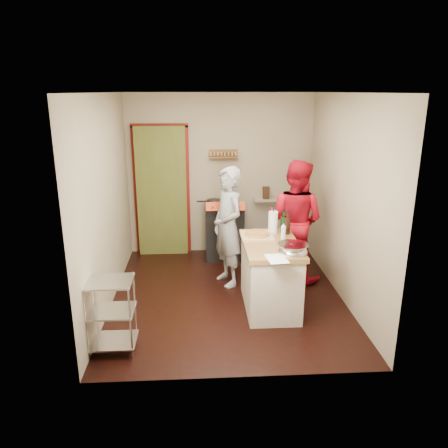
% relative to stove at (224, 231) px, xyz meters
% --- Properties ---
extents(floor, '(3.50, 3.50, 0.00)m').
position_rel_stove_xyz_m(floor, '(-0.05, -1.42, -0.45)').
color(floor, black).
rests_on(floor, ground).
extents(back_wall, '(3.00, 0.44, 2.60)m').
position_rel_stove_xyz_m(back_wall, '(-0.69, 0.36, 0.68)').
color(back_wall, gray).
rests_on(back_wall, ground).
extents(left_wall, '(0.04, 3.50, 2.60)m').
position_rel_stove_xyz_m(left_wall, '(-1.55, -1.42, 0.85)').
color(left_wall, gray).
rests_on(left_wall, ground).
extents(right_wall, '(0.04, 3.50, 2.60)m').
position_rel_stove_xyz_m(right_wall, '(1.45, -1.42, 0.85)').
color(right_wall, gray).
rests_on(right_wall, ground).
extents(ceiling, '(3.00, 3.50, 0.02)m').
position_rel_stove_xyz_m(ceiling, '(-0.05, -1.42, 2.16)').
color(ceiling, white).
rests_on(ceiling, back_wall).
extents(stove, '(0.60, 0.63, 1.00)m').
position_rel_stove_xyz_m(stove, '(0.00, 0.00, 0.00)').
color(stove, black).
rests_on(stove, ground).
extents(wire_shelving, '(0.48, 0.40, 0.80)m').
position_rel_stove_xyz_m(wire_shelving, '(-1.33, -2.62, -0.01)').
color(wire_shelving, silver).
rests_on(wire_shelving, ground).
extents(island, '(0.70, 1.26, 1.16)m').
position_rel_stove_xyz_m(island, '(0.47, -1.76, 0.01)').
color(island, beige).
rests_on(island, ground).
extents(person_stripe, '(0.60, 0.71, 1.66)m').
position_rel_stove_xyz_m(person_stripe, '(-0.01, -1.02, 0.38)').
color(person_stripe, '#AAAAAE').
rests_on(person_stripe, ground).
extents(person_red, '(1.06, 1.03, 1.72)m').
position_rel_stove_xyz_m(person_red, '(0.95, -0.87, 0.41)').
color(person_red, '#B20B1D').
rests_on(person_red, ground).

